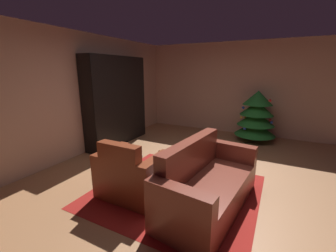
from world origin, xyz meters
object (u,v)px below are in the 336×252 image
(couch_red, at_px, (207,185))
(coffee_table, at_px, (172,170))
(bookshelf_unit, at_px, (120,101))
(decorated_tree, at_px, (256,116))
(armchair_red, at_px, (131,176))
(bottle_on_table, at_px, (159,159))
(book_stack_on_table, at_px, (173,168))

(couch_red, distance_m, coffee_table, 0.58)
(couch_red, bearing_deg, bookshelf_unit, 148.82)
(couch_red, relative_size, decorated_tree, 1.43)
(bookshelf_unit, xyz_separation_m, armchair_red, (1.79, -2.00, -0.77))
(couch_red, xyz_separation_m, bottle_on_table, (-0.78, 0.07, 0.20))
(bookshelf_unit, relative_size, couch_red, 1.14)
(bookshelf_unit, bearing_deg, decorated_tree, 28.27)
(bookshelf_unit, bearing_deg, armchair_red, -48.21)
(book_stack_on_table, xyz_separation_m, decorated_tree, (0.79, 3.37, 0.23))
(armchair_red, distance_m, couch_red, 1.10)
(armchair_red, relative_size, decorated_tree, 0.71)
(coffee_table, bearing_deg, bookshelf_unit, 144.13)
(book_stack_on_table, relative_size, decorated_tree, 0.16)
(book_stack_on_table, distance_m, decorated_tree, 3.47)
(couch_red, bearing_deg, armchair_red, -165.38)
(bookshelf_unit, height_order, couch_red, bookshelf_unit)
(coffee_table, relative_size, decorated_tree, 0.56)
(bookshelf_unit, relative_size, bottle_on_table, 9.14)
(armchair_red, xyz_separation_m, bottle_on_table, (0.29, 0.34, 0.19))
(bookshelf_unit, xyz_separation_m, book_stack_on_table, (2.33, -1.70, -0.64))
(armchair_red, bearing_deg, coffee_table, 35.93)
(book_stack_on_table, bearing_deg, bookshelf_unit, 143.83)
(armchair_red, relative_size, coffee_table, 1.27)
(book_stack_on_table, bearing_deg, couch_red, -2.96)
(decorated_tree, bearing_deg, armchair_red, -109.75)
(bookshelf_unit, distance_m, book_stack_on_table, 2.95)
(couch_red, distance_m, decorated_tree, 3.43)
(armchair_red, distance_m, book_stack_on_table, 0.63)
(couch_red, bearing_deg, decorated_tree, 85.66)
(coffee_table, bearing_deg, armchair_red, -144.07)
(armchair_red, bearing_deg, book_stack_on_table, 29.69)
(armchair_red, relative_size, book_stack_on_table, 4.61)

